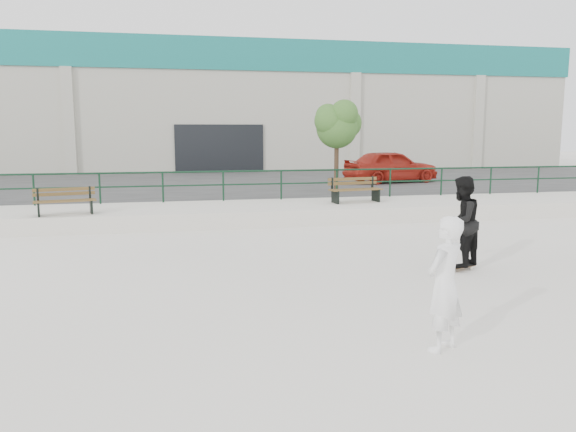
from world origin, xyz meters
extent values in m
plane|color=beige|center=(0.00, 0.00, 0.00)|extent=(120.00, 120.00, 0.00)
cube|color=beige|center=(0.00, 9.50, 0.25)|extent=(30.00, 3.00, 0.50)
cube|color=#313131|center=(0.00, 18.00, 0.25)|extent=(60.00, 14.00, 0.50)
cylinder|color=#12311E|center=(0.00, 10.80, 1.50)|extent=(28.00, 0.06, 0.06)
cylinder|color=#12311E|center=(0.00, 10.80, 1.05)|extent=(28.00, 0.05, 0.05)
cylinder|color=#12311E|center=(-7.00, 10.80, 1.00)|extent=(0.06, 0.06, 1.00)
cylinder|color=#12311E|center=(-5.00, 10.80, 1.00)|extent=(0.06, 0.06, 1.00)
cylinder|color=#12311E|center=(-3.00, 10.80, 1.00)|extent=(0.06, 0.06, 1.00)
cylinder|color=#12311E|center=(-1.00, 10.80, 1.00)|extent=(0.06, 0.06, 1.00)
cylinder|color=#12311E|center=(1.00, 10.80, 1.00)|extent=(0.06, 0.06, 1.00)
cylinder|color=#12311E|center=(3.00, 10.80, 1.00)|extent=(0.06, 0.06, 1.00)
cylinder|color=#12311E|center=(5.00, 10.80, 1.00)|extent=(0.06, 0.06, 1.00)
cylinder|color=#12311E|center=(7.00, 10.80, 1.00)|extent=(0.06, 0.06, 1.00)
cylinder|color=#12311E|center=(9.00, 10.80, 1.00)|extent=(0.06, 0.06, 1.00)
cylinder|color=#12311E|center=(11.00, 10.80, 1.00)|extent=(0.06, 0.06, 1.00)
cube|color=#AEAD9C|center=(0.00, 32.00, 4.00)|extent=(44.00, 16.00, 8.00)
cube|color=#177572|center=(0.00, 32.00, 7.10)|extent=(44.20, 16.20, 1.80)
cube|color=black|center=(0.00, 23.95, 1.60)|extent=(5.00, 0.15, 3.20)
cube|color=#AEAD9C|center=(-8.00, 23.90, 3.10)|extent=(0.60, 0.25, 6.20)
cube|color=#AEAD9C|center=(8.00, 23.90, 3.10)|extent=(0.60, 0.25, 6.20)
cube|color=#AEAD9C|center=(16.00, 23.90, 3.10)|extent=(0.60, 0.25, 6.20)
cube|color=#503C1B|center=(-5.65, 8.35, 0.90)|extent=(1.66, 0.46, 0.04)
cube|color=#503C1B|center=(-5.68, 8.52, 0.90)|extent=(1.66, 0.46, 0.04)
cube|color=#503C1B|center=(-5.72, 8.68, 0.90)|extent=(1.66, 0.46, 0.04)
cube|color=#503C1B|center=(-5.73, 8.75, 1.07)|extent=(1.64, 0.38, 0.09)
cube|color=#503C1B|center=(-5.73, 8.75, 1.20)|extent=(1.64, 0.38, 0.09)
cube|color=black|center=(-6.36, 8.37, 0.69)|extent=(0.15, 0.46, 0.39)
cube|color=black|center=(-6.41, 8.61, 1.07)|extent=(0.06, 0.06, 0.39)
cube|color=black|center=(-5.00, 8.66, 0.69)|extent=(0.15, 0.46, 0.39)
cube|color=black|center=(-5.05, 8.90, 1.07)|extent=(0.06, 0.06, 0.39)
cube|color=#503C1B|center=(3.30, 9.32, 0.93)|extent=(1.80, 0.38, 0.04)
cube|color=#503C1B|center=(3.27, 9.50, 0.93)|extent=(1.80, 0.38, 0.04)
cube|color=#503C1B|center=(3.25, 9.68, 0.93)|extent=(1.80, 0.38, 0.04)
cube|color=#503C1B|center=(3.24, 9.76, 1.12)|extent=(1.79, 0.30, 0.10)
cube|color=#503C1B|center=(3.24, 9.76, 1.26)|extent=(1.79, 0.30, 0.10)
cube|color=black|center=(2.53, 9.39, 0.71)|extent=(0.13, 0.50, 0.42)
cube|color=black|center=(2.49, 9.65, 1.12)|extent=(0.07, 0.06, 0.42)
cube|color=black|center=(4.02, 9.61, 0.71)|extent=(0.13, 0.50, 0.42)
cube|color=black|center=(3.98, 9.87, 1.12)|extent=(0.07, 0.06, 0.42)
cylinder|color=#473323|center=(3.59, 12.83, 1.56)|extent=(0.18, 0.18, 2.12)
sphere|color=#2B5D22|center=(3.59, 12.83, 2.97)|extent=(1.59, 1.59, 1.59)
sphere|color=#2B5D22|center=(4.03, 13.10, 3.15)|extent=(1.23, 1.23, 1.23)
sphere|color=#2B5D22|center=(3.23, 12.66, 3.23)|extent=(1.15, 1.15, 1.15)
sphere|color=#2B5D22|center=(3.76, 12.48, 3.50)|extent=(1.06, 1.06, 1.06)
sphere|color=#2B5D22|center=(3.32, 13.19, 3.41)|extent=(0.97, 0.97, 0.97)
imported|color=#AD2115|center=(7.20, 16.18, 1.24)|extent=(4.60, 2.49, 1.48)
cube|color=black|center=(3.08, 2.20, 0.09)|extent=(0.80, 0.45, 0.02)
cube|color=brown|center=(3.08, 2.20, 0.07)|extent=(0.80, 0.45, 0.01)
cube|color=#A2A3A8|center=(2.84, 2.11, 0.04)|extent=(0.11, 0.17, 0.03)
cube|color=#A2A3A8|center=(3.33, 2.28, 0.04)|extent=(0.11, 0.17, 0.03)
cylinder|color=white|center=(2.87, 2.02, 0.03)|extent=(0.06, 0.04, 0.06)
cylinder|color=white|center=(2.81, 2.20, 0.03)|extent=(0.06, 0.04, 0.06)
cylinder|color=white|center=(3.36, 2.19, 0.03)|extent=(0.06, 0.04, 0.06)
cylinder|color=white|center=(3.30, 2.37, 0.03)|extent=(0.06, 0.04, 0.06)
imported|color=black|center=(3.08, 2.20, 1.03)|extent=(1.15, 1.09, 1.86)
imported|color=white|center=(0.74, -1.66, 0.90)|extent=(0.78, 0.72, 1.79)
camera|label=1|loc=(-2.70, -8.17, 2.88)|focal=35.00mm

